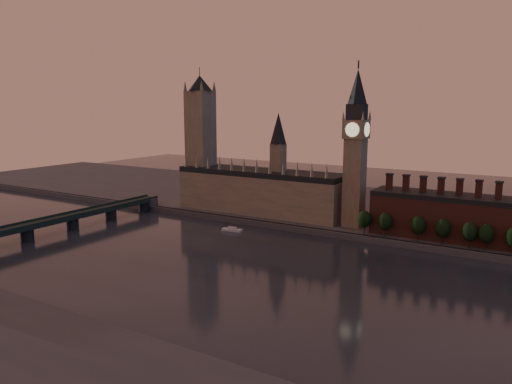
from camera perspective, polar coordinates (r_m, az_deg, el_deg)
ground at (r=248.69m, az=-0.31°, el=-9.69°), size 900.00×900.00×0.00m
north_bank at (r=405.12m, az=13.07°, el=-1.93°), size 900.00×182.00×4.00m
palace_of_westminster at (r=371.08m, az=0.57°, el=0.34°), size 130.00×30.30×74.00m
victoria_tower at (r=398.08m, az=-6.34°, el=6.36°), size 24.00×24.00×108.00m
big_ben at (r=330.32m, az=11.32°, el=5.11°), size 15.00×15.00×107.00m
chimney_block at (r=319.01m, az=22.96°, el=-2.75°), size 110.00×25.00×37.00m
embankment_tree_0 at (r=317.24m, az=12.29°, el=-3.05°), size 8.60×8.60×14.88m
embankment_tree_1 at (r=313.43m, az=14.51°, el=-3.30°), size 8.60×8.60×14.88m
embankment_tree_2 at (r=308.99m, az=18.02°, el=-3.66°), size 8.60×8.60×14.88m
embankment_tree_3 at (r=306.98m, az=20.56°, el=-3.90°), size 8.60×8.60×14.88m
embankment_tree_4 at (r=304.22m, az=23.18°, el=-4.20°), size 8.60×8.60×14.88m
embankment_tree_5 at (r=304.15m, az=24.81°, el=-4.32°), size 8.60×8.60×14.88m
westminster_bridge at (r=349.05m, az=-22.79°, el=-3.44°), size 14.00×200.00×11.55m
river_boat at (r=335.29m, az=-2.76°, el=-4.31°), size 14.31×6.47×2.76m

